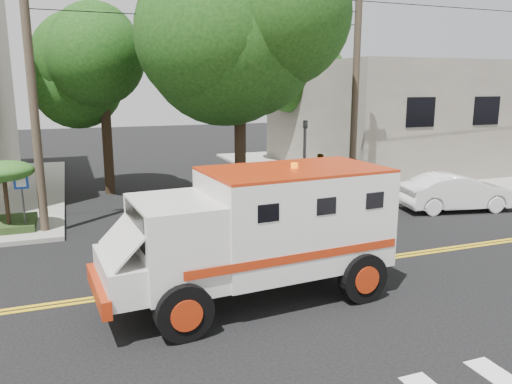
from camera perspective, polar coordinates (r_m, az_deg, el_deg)
name	(u,v)px	position (r m, az deg, el deg)	size (l,w,h in m)	color
ground	(267,275)	(13.36, 1.21, -9.45)	(100.00, 100.00, 0.00)	black
sidewalk_ne	(391,166)	(31.28, 15.15, 2.84)	(17.00, 17.00, 0.15)	gray
building_right	(409,114)	(32.24, 17.13, 8.50)	(14.00, 12.00, 6.00)	slate
utility_pole_left	(33,98)	(17.55, -24.14, 9.76)	(0.28, 0.28, 9.00)	#382D23
utility_pole_right	(355,95)	(20.82, 11.26, 10.79)	(0.28, 0.28, 9.00)	#382D23
tree_main	(253,20)	(19.04, -0.29, 19.05)	(6.08, 5.70, 9.85)	black
tree_left	(111,66)	(23.40, -16.28, 13.68)	(4.48, 4.20, 7.70)	black
tree_right	(307,64)	(30.46, 5.85, 14.32)	(4.80, 4.50, 8.20)	black
traffic_signal	(305,156)	(19.27, 5.57, 4.08)	(0.15, 0.18, 3.60)	#3F3F42
accessibility_sign	(22,195)	(18.12, -25.14, -0.31)	(0.45, 0.10, 2.02)	#3F3F42
armored_truck	(261,227)	(11.46, 0.53, -4.00)	(6.84, 3.12, 3.04)	silver
parked_sedan	(457,192)	(21.37, 21.95, -0.02)	(1.56, 4.46, 1.47)	white
pedestrian_a	(319,173)	(22.72, 7.18, 2.19)	(0.64, 0.42, 1.74)	gray
pedestrian_b	(350,182)	(20.33, 10.74, 1.16)	(0.93, 0.73, 1.92)	gray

